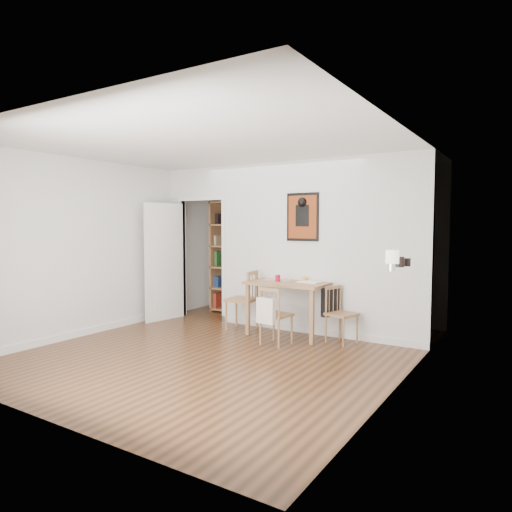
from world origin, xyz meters
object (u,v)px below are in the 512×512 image
Objects in this scene: bookshelf at (233,257)px; mantel_lamp at (392,258)px; chair_left at (242,300)px; red_glass at (278,278)px; fireplace at (402,317)px; orange_fruit at (304,279)px; ceramic_jar_a at (400,262)px; ceramic_jar_b at (407,262)px; dining_table at (289,288)px; chair_front at (276,315)px; chair_right at (341,314)px; notebook at (310,282)px.

bookshelf is 9.64× the size of mantel_lamp.
chair_left is 9.73× the size of red_glass.
fireplace is 17.54× the size of orange_fruit.
orange_fruit is 0.61× the size of ceramic_jar_a.
ceramic_jar_b is (0.05, 0.14, -0.01)m from ceramic_jar_a.
red_glass is (-2.02, 0.79, 0.23)m from fireplace.
ceramic_jar_b is (1.84, -0.57, 0.50)m from dining_table.
red_glass is 0.44× the size of mantel_lamp.
red_glass is (-0.16, -0.06, 0.14)m from dining_table.
ceramic_jar_b is (-0.02, 0.28, 0.59)m from fireplace.
chair_front is 11.14× the size of orange_fruit.
chair_left is 13.10× the size of orange_fruit.
chair_right is 6.68× the size of ceramic_jar_a.
ceramic_jar_b is at bearing 89.97° from mantel_lamp.
bookshelf is at bearing 153.94° from ceramic_jar_a.
chair_front is 6.74× the size of ceramic_jar_a.
bookshelf is 4.03m from fireplace.
chair_left is 2.73m from fireplace.
ceramic_jar_b is at bearing -23.53° from orange_fruit.
orange_fruit is (0.94, 0.26, 0.37)m from chair_left.
ceramic_jar_a is (1.95, -0.65, 0.37)m from red_glass.
chair_left is 0.75× the size of fireplace.
dining_table is at bearing -139.33° from orange_fruit.
orange_fruit is at bearing 140.96° from mantel_lamp.
fireplace is 1.97m from orange_fruit.
chair_front is at bearing -27.97° from chair_left.
orange_fruit is at bearing -24.27° from bookshelf.
dining_table is at bearing 155.44° from fireplace.
ceramic_jar_a is at bearing -21.52° from dining_table.
chair_right is 2.78m from bookshelf.
red_glass is at bearing -147.88° from orange_fruit.
fireplace is at bearing -24.56° from dining_table.
fireplace reaches higher than orange_fruit.
ceramic_jar_a reaches higher than fireplace.
chair_left is 1.05m from orange_fruit.
fireplace is 5.76× the size of mantel_lamp.
dining_table is 16.44× the size of orange_fruit.
ceramic_jar_a is at bearing -4.69° from chair_front.
mantel_lamp reaches higher than fireplace.
dining_table is at bearing -167.82° from notebook.
fireplace reaches higher than notebook.
dining_table is 0.87m from chair_right.
notebook is at bearing 152.48° from ceramic_jar_a.
chair_right is 1.80m from mantel_lamp.
ceramic_jar_b reaches higher than orange_fruit.
bookshelf is at bearing 149.52° from dining_table.
orange_fruit is (0.18, 0.15, 0.13)m from dining_table.
mantel_lamp is 0.50m from ceramic_jar_a.
bookshelf is at bearing 145.57° from red_glass.
notebook is (-1.55, 0.92, 0.19)m from fireplace.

